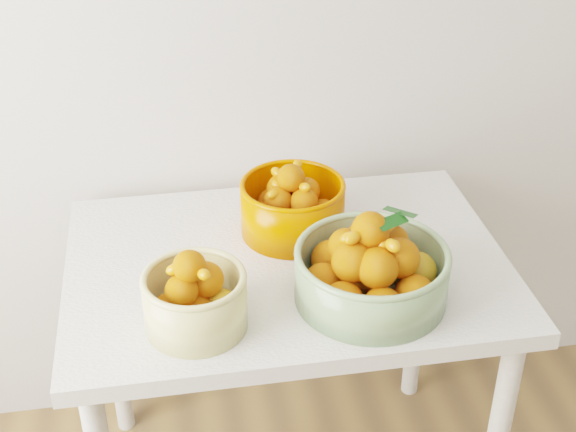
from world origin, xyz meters
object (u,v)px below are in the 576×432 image
at_px(bowl_green, 371,270).
at_px(table, 287,293).
at_px(bowl_cream, 195,298).
at_px(bowl_orange, 292,206).

bearing_deg(bowl_green, table, 131.50).
xyz_separation_m(bowl_cream, bowl_green, (0.37, 0.03, 0.00)).
xyz_separation_m(table, bowl_cream, (-0.22, -0.20, 0.16)).
bearing_deg(bowl_cream, bowl_orange, 51.40).
xyz_separation_m(table, bowl_green, (0.15, -0.17, 0.17)).
bearing_deg(bowl_orange, bowl_green, -67.54).
bearing_deg(bowl_green, bowl_orange, 112.46).
bearing_deg(bowl_cream, bowl_green, 4.70).
relative_size(table, bowl_green, 2.90).
height_order(table, bowl_green, bowl_green).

